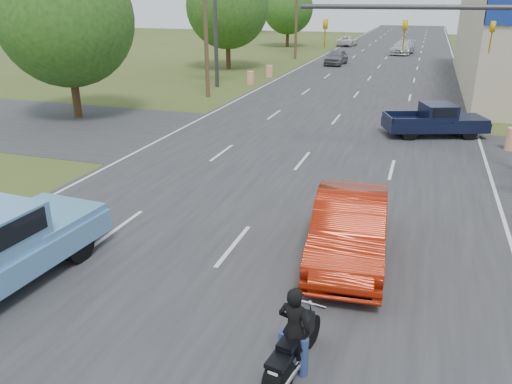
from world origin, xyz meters
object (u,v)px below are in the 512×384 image
(distant_car_silver, at_px, (403,47))
(navy_pickup, at_px, (437,120))
(distant_car_grey, at_px, (336,57))
(red_convertible, at_px, (349,228))
(distant_car_white, at_px, (347,41))
(motorcycle, at_px, (292,352))
(rider, at_px, (294,334))

(distant_car_silver, bearing_deg, navy_pickup, -77.03)
(navy_pickup, distance_m, distant_car_grey, 27.87)
(red_convertible, distance_m, distant_car_white, 62.17)
(motorcycle, height_order, navy_pickup, navy_pickup)
(rider, height_order, distant_car_grey, rider)
(navy_pickup, bearing_deg, distant_car_silver, 165.66)
(red_convertible, xyz_separation_m, navy_pickup, (2.20, 13.66, -0.04))
(red_convertible, height_order, distant_car_silver, red_convertible)
(red_convertible, bearing_deg, rider, -98.27)
(motorcycle, height_order, rider, rider)
(distant_car_grey, distance_m, distant_car_white, 21.69)
(rider, xyz_separation_m, distant_car_white, (-9.27, 66.04, -0.17))
(rider, height_order, distant_car_silver, rider)
(red_convertible, xyz_separation_m, distant_car_silver, (-1.54, 52.36, -0.05))
(distant_car_grey, xyz_separation_m, distant_car_white, (-2.21, 21.58, -0.09))
(motorcycle, distance_m, distant_car_silver, 57.02)
(rider, relative_size, distant_car_grey, 0.37)
(rider, distance_m, distant_car_white, 66.68)
(rider, relative_size, distant_car_white, 0.35)
(distant_car_grey, height_order, distant_car_silver, distant_car_silver)
(navy_pickup, xyz_separation_m, distant_car_white, (-11.73, 47.78, -0.14))
(navy_pickup, distance_m, distant_car_white, 49.20)
(motorcycle, relative_size, rider, 1.27)
(navy_pickup, relative_size, distant_car_white, 1.07)
(motorcycle, height_order, distant_car_silver, distant_car_silver)
(distant_car_silver, bearing_deg, motorcycle, -81.28)
(motorcycle, xyz_separation_m, distant_car_white, (-9.26, 66.09, 0.19))
(motorcycle, bearing_deg, red_convertible, 96.52)
(red_convertible, xyz_separation_m, distant_car_grey, (-7.32, 39.86, -0.09))
(rider, xyz_separation_m, navy_pickup, (2.47, 18.26, -0.03))
(distant_car_grey, bearing_deg, rider, -77.83)
(distant_car_grey, xyz_separation_m, distant_car_silver, (5.78, 12.50, 0.04))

